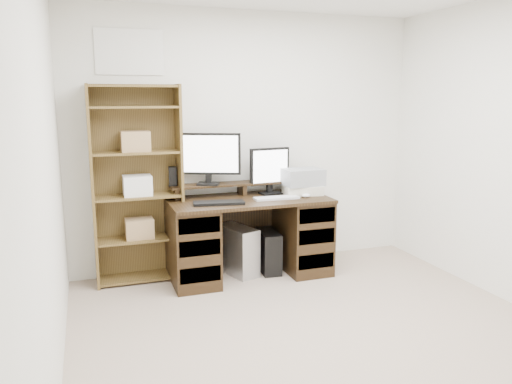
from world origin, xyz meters
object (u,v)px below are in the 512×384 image
monitor_wide (208,156)px  tower_black (268,251)px  bookshelf (137,183)px  printer (302,190)px  tower_silver (237,250)px  desk (249,235)px  monitor_small (270,169)px

monitor_wide → tower_black: 1.10m
monitor_wide → bookshelf: size_ratio=0.32×
printer → tower_black: (-0.35, 0.01, -0.59)m
tower_silver → bookshelf: 1.14m
desk → monitor_small: bearing=28.3°
desk → printer: size_ratio=4.21×
tower_silver → tower_black: (0.31, -0.03, -0.03)m
tower_silver → tower_black: bearing=-24.4°
printer → tower_silver: size_ratio=0.77×
desk → bookshelf: bookshelf is taller
monitor_small → tower_silver: 0.85m
printer → bookshelf: bearing=-179.8°
bookshelf → monitor_small: bearing=-3.3°
bookshelf → tower_silver: bearing=-9.2°
monitor_small → tower_black: 0.80m
tower_black → bookshelf: (-1.21, 0.18, 0.72)m
desk → monitor_wide: (-0.33, 0.20, 0.75)m
monitor_small → bookshelf: bearing=169.6°
tower_black → bookshelf: bookshelf is taller
tower_silver → desk: bearing=-53.9°
monitor_wide → printer: (0.90, -0.18, -0.35)m
monitor_wide → desk: bearing=-8.4°
printer → tower_black: size_ratio=0.86×
monitor_small → tower_silver: (-0.36, -0.07, -0.76)m
monitor_wide → tower_silver: size_ratio=1.25×
desk → bookshelf: bearing=168.0°
monitor_small → printer: bearing=-28.6°
printer → tower_silver: 0.87m
tower_silver → tower_black: tower_silver is taller
desk → monitor_wide: monitor_wide is taller
desk → monitor_wide: 0.85m
printer → tower_silver: (-0.66, 0.04, -0.56)m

